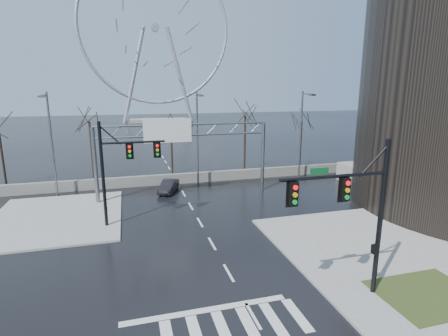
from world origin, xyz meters
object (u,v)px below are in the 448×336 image
object	(u,v)px
signal_mast_far	(118,164)
car	(169,186)
sign_gantry	(180,144)
ferris_wheel	(156,34)
signal_mast_near	(358,206)

from	to	relation	value
signal_mast_far	car	xyz separation A→B (m)	(4.51, 8.04, -4.22)
signal_mast_far	car	bearing A→B (deg)	60.69
sign_gantry	car	world-z (taller)	sign_gantry
signal_mast_far	sign_gantry	size ratio (longest dim) A/B	0.49
ferris_wheel	car	xyz separation A→B (m)	(-6.35, -78.00, -25.52)
car	signal_mast_near	bearing A→B (deg)	-50.01
ferris_wheel	car	size ratio (longest dim) A/B	13.70
signal_mast_near	ferris_wheel	world-z (taller)	ferris_wheel
ferris_wheel	signal_mast_near	bearing A→B (deg)	-89.92
signal_mast_near	sign_gantry	xyz separation A→B (m)	(-5.52, 19.00, 0.31)
signal_mast_far	car	world-z (taller)	signal_mast_far
signal_mast_near	signal_mast_far	distance (m)	17.03
sign_gantry	ferris_wheel	world-z (taller)	ferris_wheel
signal_mast_near	ferris_wheel	size ratio (longest dim) A/B	0.16
signal_mast_near	signal_mast_far	world-z (taller)	same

